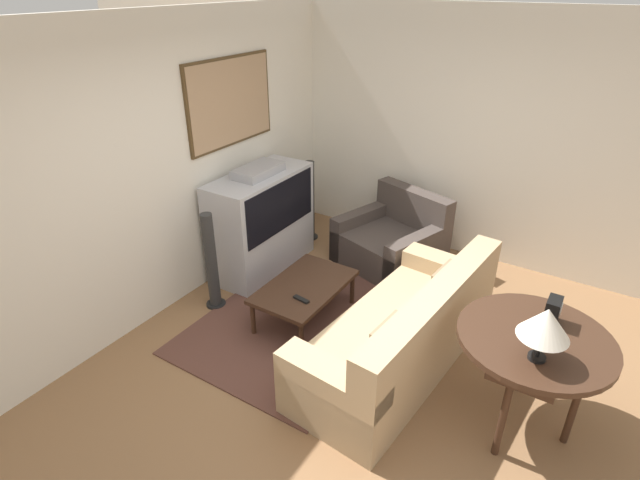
% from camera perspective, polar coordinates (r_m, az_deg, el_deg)
% --- Properties ---
extents(ground_plane, '(12.00, 12.00, 0.00)m').
position_cam_1_polar(ground_plane, '(4.20, 4.19, -16.09)').
color(ground_plane, '#8E6642').
extents(wall_back, '(12.00, 0.10, 2.70)m').
position_cam_1_polar(wall_back, '(4.69, -18.74, 7.06)').
color(wall_back, silver).
rests_on(wall_back, ground_plane).
extents(wall_right, '(0.06, 12.00, 2.70)m').
position_cam_1_polar(wall_right, '(5.72, 17.57, 10.79)').
color(wall_right, silver).
rests_on(wall_right, ground_plane).
extents(area_rug, '(2.10, 1.61, 0.01)m').
position_cam_1_polar(area_rug, '(4.81, -2.62, -9.29)').
color(area_rug, brown).
rests_on(area_rug, ground_plane).
extents(tv, '(1.24, 0.55, 1.19)m').
position_cam_1_polar(tv, '(5.45, -6.70, 2.16)').
color(tv, '#B7B7BC').
rests_on(tv, ground_plane).
extents(couch, '(2.16, 1.03, 0.85)m').
position_cam_1_polar(couch, '(4.23, 9.45, -10.65)').
color(couch, tan).
rests_on(couch, ground_plane).
extents(armchair, '(1.19, 1.22, 0.80)m').
position_cam_1_polar(armchair, '(5.68, 8.25, -0.17)').
color(armchair, '#473D38').
rests_on(armchair, ground_plane).
extents(coffee_table, '(1.00, 0.62, 0.38)m').
position_cam_1_polar(coffee_table, '(4.67, -1.77, -5.53)').
color(coffee_table, '#3D2619').
rests_on(coffee_table, ground_plane).
extents(console_table, '(1.03, 1.03, 0.79)m').
position_cam_1_polar(console_table, '(3.72, 23.35, -10.98)').
color(console_table, '#3D2619').
rests_on(console_table, ground_plane).
extents(table_lamp, '(0.31, 0.31, 0.38)m').
position_cam_1_polar(table_lamp, '(3.33, 24.38, -8.69)').
color(table_lamp, black).
rests_on(table_lamp, console_table).
extents(mantel_clock, '(0.16, 0.10, 0.19)m').
position_cam_1_polar(mantel_clock, '(3.80, 25.05, -7.36)').
color(mantel_clock, black).
rests_on(mantel_clock, console_table).
extents(remote, '(0.06, 0.16, 0.02)m').
position_cam_1_polar(remote, '(4.43, -2.15, -6.78)').
color(remote, black).
rests_on(remote, coffee_table).
extents(speaker_tower_left, '(0.19, 0.19, 1.00)m').
position_cam_1_polar(speaker_tower_left, '(4.89, -12.30, -2.69)').
color(speaker_tower_left, black).
rests_on(speaker_tower_left, ground_plane).
extents(speaker_tower_right, '(0.19, 0.19, 1.00)m').
position_cam_1_polar(speaker_tower_right, '(6.08, -1.17, 4.27)').
color(speaker_tower_right, black).
rests_on(speaker_tower_right, ground_plane).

